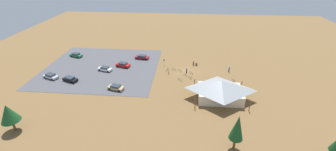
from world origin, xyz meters
name	(u,v)px	position (x,y,z in m)	size (l,w,h in m)	color
ground	(187,71)	(0.00, 0.00, 0.00)	(160.00, 160.00, 0.00)	brown
parking_lot_asphalt	(102,67)	(27.55, -0.46, 0.03)	(35.84, 32.16, 0.05)	#4C4C51
bike_pavilion	(220,89)	(-8.46, 14.39, 2.85)	(12.83, 9.58, 5.16)	beige
trash_bin	(196,64)	(-3.18, -4.49, 0.45)	(0.60, 0.60, 0.90)	brown
lot_sign	(164,61)	(7.49, -3.60, 1.41)	(0.56, 0.08, 2.20)	#99999E
pine_far_east	(8,113)	(35.03, 29.85, 4.39)	(3.63, 3.63, 6.33)	brown
pine_center	(237,128)	(-9.16, 30.93, 5.02)	(2.55, 2.55, 7.60)	brown
bicycle_purple_back_row	(167,70)	(6.05, 0.28, 0.40)	(0.90, 1.50, 0.86)	black
bicycle_yellow_edge_south	(190,77)	(-1.04, 4.63, 0.40)	(1.08, 1.45, 0.86)	black
bicycle_silver_yard_center	(180,79)	(1.86, 6.06, 0.36)	(1.43, 0.89, 0.79)	black
bicycle_teal_edge_north	(180,71)	(2.09, 0.41, 0.36)	(1.51, 0.99, 0.85)	black
bicycle_white_near_sign	(213,80)	(-7.61, 5.84, 0.34)	(1.59, 0.48, 0.79)	black
bicycle_orange_front_row	(169,73)	(5.43, 2.32, 0.35)	(0.48, 1.74, 0.76)	black
bicycle_blue_lone_west	(185,75)	(0.45, 3.01, 0.35)	(1.43, 0.85, 0.77)	black
bicycle_black_yard_front	(191,73)	(-1.46, 1.62, 0.37)	(1.26, 1.22, 0.83)	black
bicycle_red_lone_east	(174,69)	(4.12, -0.40, 0.37)	(1.49, 0.94, 0.80)	black
bicycle_green_yard_right	(234,81)	(-13.62, 5.57, 0.38)	(0.98, 1.50, 0.81)	black
car_black_near_entry	(70,79)	(33.37, 9.20, 0.72)	(4.76, 3.20, 1.33)	black
car_tan_end_stall	(116,87)	(18.92, 12.56, 0.72)	(4.62, 2.84, 1.35)	tan
car_red_far_end	(123,65)	(20.71, -1.38, 0.77)	(4.86, 3.03, 1.45)	red
car_green_by_curb	(76,55)	(39.69, -7.95, 0.74)	(4.94, 3.10, 1.39)	#1E6B3D
car_silver_front_row	(51,76)	(39.97, 7.97, 0.74)	(5.01, 3.35, 1.40)	#BCBCC1
car_white_aisle_side	(105,69)	(25.60, 1.88, 0.71)	(4.72, 2.82, 1.31)	white
car_maroon_back_corner	(142,57)	(15.73, -8.16, 0.73)	(4.99, 2.46, 1.37)	maroon
visitor_near_lot	(187,70)	(-0.02, 0.89, 0.89)	(0.38, 0.40, 1.71)	#2D3347
visitor_at_bikes	(229,69)	(-13.19, -0.83, 0.90)	(0.36, 0.36, 1.72)	#2D3347
visitor_crossing_yard	(194,63)	(-2.21, -4.58, 0.91)	(0.40, 0.38, 1.73)	#2D3347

